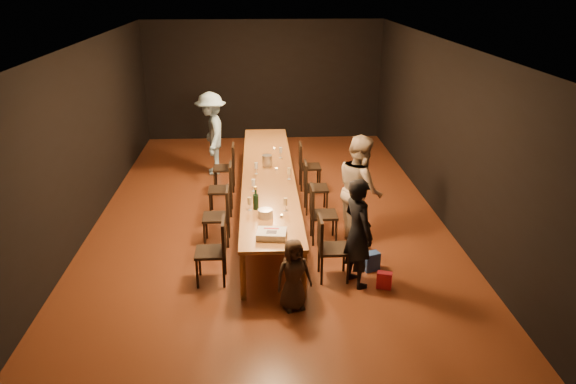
{
  "coord_description": "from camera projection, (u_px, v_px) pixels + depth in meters",
  "views": [
    {
      "loc": [
        -0.17,
        -9.33,
        4.0
      ],
      "look_at": [
        0.26,
        -1.59,
        1.0
      ],
      "focal_mm": 35.0,
      "sensor_mm": 36.0,
      "label": 1
    }
  ],
  "objects": [
    {
      "name": "ground",
      "position": [
        269.0,
        212.0,
        10.14
      ],
      "size": [
        10.0,
        10.0,
        0.0
      ],
      "primitive_type": "plane",
      "color": "#4C2213",
      "rests_on": "ground"
    },
    {
      "name": "plate_stack",
      "position": [
        265.0,
        213.0,
        8.05
      ],
      "size": [
        0.25,
        0.25,
        0.12
      ],
      "primitive_type": "cylinder",
      "rotation": [
        0.0,
        0.0,
        0.19
      ],
      "color": "white",
      "rests_on": "table"
    },
    {
      "name": "woman_birthday",
      "position": [
        358.0,
        233.0,
        7.54
      ],
      "size": [
        0.56,
        0.66,
        1.54
      ],
      "primitive_type": "imported",
      "rotation": [
        0.0,
        0.0,
        1.97
      ],
      "color": "black",
      "rests_on": "ground"
    },
    {
      "name": "chair_left_1",
      "position": [
        216.0,
        216.0,
        8.81
      ],
      "size": [
        0.42,
        0.42,
        0.93
      ],
      "primitive_type": null,
      "rotation": [
        0.0,
        0.0,
        1.57
      ],
      "color": "black",
      "rests_on": "ground"
    },
    {
      "name": "chair_left_0",
      "position": [
        211.0,
        251.0,
        7.69
      ],
      "size": [
        0.42,
        0.42,
        0.93
      ],
      "primitive_type": null,
      "rotation": [
        0.0,
        0.0,
        1.57
      ],
      "color": "black",
      "rests_on": "ground"
    },
    {
      "name": "wineglass_3",
      "position": [
        289.0,
        174.0,
        9.53
      ],
      "size": [
        0.06,
        0.06,
        0.21
      ],
      "primitive_type": null,
      "color": "beige",
      "rests_on": "table"
    },
    {
      "name": "tealight_mid",
      "position": [
        276.0,
        169.0,
        10.02
      ],
      "size": [
        0.05,
        0.05,
        0.03
      ],
      "primitive_type": "cylinder",
      "color": "#B2B7B2",
      "rests_on": "table"
    },
    {
      "name": "birthday_cake",
      "position": [
        272.0,
        234.0,
        7.44
      ],
      "size": [
        0.43,
        0.36,
        0.09
      ],
      "rotation": [
        0.0,
        0.0,
        -0.13
      ],
      "color": "white",
      "rests_on": "table"
    },
    {
      "name": "chair_left_3",
      "position": [
        224.0,
        167.0,
        11.05
      ],
      "size": [
        0.42,
        0.42,
        0.93
      ],
      "primitive_type": null,
      "rotation": [
        0.0,
        0.0,
        1.57
      ],
      "color": "black",
      "rests_on": "ground"
    },
    {
      "name": "gift_bag_red",
      "position": [
        384.0,
        280.0,
        7.64
      ],
      "size": [
        0.23,
        0.17,
        0.24
      ],
      "primitive_type": "cube",
      "rotation": [
        0.0,
        0.0,
        -0.33
      ],
      "color": "red",
      "rests_on": "ground"
    },
    {
      "name": "wineglass_1",
      "position": [
        285.0,
        205.0,
        8.24
      ],
      "size": [
        0.06,
        0.06,
        0.21
      ],
      "primitive_type": null,
      "color": "beige",
      "rests_on": "table"
    },
    {
      "name": "tealight_far",
      "position": [
        274.0,
        149.0,
        11.2
      ],
      "size": [
        0.05,
        0.05,
        0.03
      ],
      "primitive_type": "cylinder",
      "color": "#B2B7B2",
      "rests_on": "table"
    },
    {
      "name": "tealight_near",
      "position": [
        282.0,
        216.0,
        8.08
      ],
      "size": [
        0.05,
        0.05,
        0.03
      ],
      "primitive_type": "cylinder",
      "color": "#B2B7B2",
      "rests_on": "table"
    },
    {
      "name": "chair_right_3",
      "position": [
        310.0,
        166.0,
        11.13
      ],
      "size": [
        0.42,
        0.42,
        0.93
      ],
      "primitive_type": null,
      "rotation": [
        0.0,
        0.0,
        -1.57
      ],
      "color": "black",
      "rests_on": "ground"
    },
    {
      "name": "woman_tan",
      "position": [
        360.0,
        189.0,
        8.8
      ],
      "size": [
        0.75,
        0.92,
        1.74
      ],
      "primitive_type": "imported",
      "rotation": [
        0.0,
        0.0,
        1.69
      ],
      "color": "#BBA68C",
      "rests_on": "ground"
    },
    {
      "name": "chair_left_2",
      "position": [
        221.0,
        189.0,
        9.93
      ],
      "size": [
        0.42,
        0.42,
        0.93
      ],
      "primitive_type": null,
      "rotation": [
        0.0,
        0.0,
        1.57
      ],
      "color": "black",
      "rests_on": "ground"
    },
    {
      "name": "chair_right_2",
      "position": [
        316.0,
        187.0,
        10.02
      ],
      "size": [
        0.42,
        0.42,
        0.93
      ],
      "primitive_type": null,
      "rotation": [
        0.0,
        0.0,
        -1.57
      ],
      "color": "black",
      "rests_on": "ground"
    },
    {
      "name": "room_shell",
      "position": [
        267.0,
        98.0,
        9.39
      ],
      "size": [
        6.04,
        10.04,
        3.02
      ],
      "color": "black",
      "rests_on": "ground"
    },
    {
      "name": "table",
      "position": [
        268.0,
        176.0,
        9.89
      ],
      "size": [
        0.9,
        6.0,
        0.75
      ],
      "color": "brown",
      "rests_on": "ground"
    },
    {
      "name": "ice_bucket",
      "position": [
        267.0,
        160.0,
        10.21
      ],
      "size": [
        0.2,
        0.2,
        0.2
      ],
      "primitive_type": "cylinder",
      "rotation": [
        0.0,
        0.0,
        -0.11
      ],
      "color": "#BBBCC0",
      "rests_on": "table"
    },
    {
      "name": "child",
      "position": [
        294.0,
        275.0,
        7.07
      ],
      "size": [
        0.54,
        0.43,
        0.96
      ],
      "primitive_type": "imported",
      "rotation": [
        0.0,
        0.0,
        0.31
      ],
      "color": "#382A1F",
      "rests_on": "ground"
    },
    {
      "name": "wineglass_5",
      "position": [
        281.0,
        153.0,
        10.65
      ],
      "size": [
        0.06,
        0.06,
        0.21
      ],
      "primitive_type": null,
      "color": "silver",
      "rests_on": "table"
    },
    {
      "name": "wineglass_4",
      "position": [
        256.0,
        168.0,
        9.79
      ],
      "size": [
        0.06,
        0.06,
        0.21
      ],
      "primitive_type": null,
      "color": "silver",
      "rests_on": "table"
    },
    {
      "name": "chair_right_0",
      "position": [
        334.0,
        248.0,
        7.78
      ],
      "size": [
        0.42,
        0.42,
        0.93
      ],
      "primitive_type": null,
      "rotation": [
        0.0,
        0.0,
        -1.57
      ],
      "color": "black",
      "rests_on": "ground"
    },
    {
      "name": "gift_bag_blue",
      "position": [
        371.0,
        261.0,
        8.11
      ],
      "size": [
        0.26,
        0.21,
        0.28
      ],
      "primitive_type": "cube",
      "rotation": [
        0.0,
        0.0,
        0.33
      ],
      "color": "#264AA5",
      "rests_on": "ground"
    },
    {
      "name": "wineglass_2",
      "position": [
        254.0,
        185.0,
        9.0
      ],
      "size": [
        0.06,
        0.06,
        0.21
      ],
      "primitive_type": null,
      "color": "silver",
      "rests_on": "table"
    },
    {
      "name": "wineglass_0",
      "position": [
        250.0,
        204.0,
        8.27
      ],
      "size": [
        0.06,
        0.06,
        0.21
      ],
      "primitive_type": null,
      "color": "beige",
      "rests_on": "table"
    },
    {
      "name": "champagne_bottle",
      "position": [
        256.0,
        198.0,
        8.28
      ],
      "size": [
        0.11,
        0.11,
        0.36
      ],
      "primitive_type": null,
      "rotation": [
        0.0,
        0.0,
        -0.43
      ],
      "color": "black",
      "rests_on": "table"
    },
    {
      "name": "man_blue",
      "position": [
        211.0,
        134.0,
        11.85
      ],
      "size": [
        0.79,
        1.21,
        1.75
      ],
      "primitive_type": "imported",
      "rotation": [
        0.0,
        0.0,
        -1.44
      ],
      "color": "#8AB5D6",
      "rests_on": "ground"
    },
    {
      "name": "chair_right_1",
      "position": [
        324.0,
        214.0,
        8.9
      ],
      "size": [
        0.42,
        0.42,
        0.93
      ],
      "primitive_type": null,
      "rotation": [
        0.0,
        0.0,
        -1.57
      ],
      "color": "black",
      "rests_on": "ground"
    }
  ]
}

